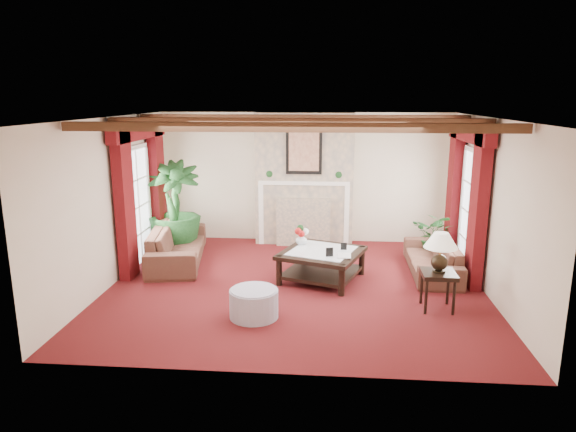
# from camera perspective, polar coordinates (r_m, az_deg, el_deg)

# --- Properties ---
(floor) EXTENTS (6.00, 6.00, 0.00)m
(floor) POSITION_cam_1_polar(r_m,az_deg,el_deg) (8.47, 0.85, -7.72)
(floor) COLOR #470C0E
(floor) RESTS_ON ground
(ceiling) EXTENTS (6.00, 6.00, 0.00)m
(ceiling) POSITION_cam_1_polar(r_m,az_deg,el_deg) (7.92, 0.92, 10.85)
(ceiling) COLOR white
(ceiling) RESTS_ON floor
(back_wall) EXTENTS (6.00, 0.02, 2.70)m
(back_wall) POSITION_cam_1_polar(r_m,az_deg,el_deg) (10.79, 1.88, 4.27)
(back_wall) COLOR beige
(back_wall) RESTS_ON ground
(left_wall) EXTENTS (0.02, 5.50, 2.70)m
(left_wall) POSITION_cam_1_polar(r_m,az_deg,el_deg) (8.81, -18.99, 1.52)
(left_wall) COLOR beige
(left_wall) RESTS_ON ground
(right_wall) EXTENTS (0.02, 5.50, 2.70)m
(right_wall) POSITION_cam_1_polar(r_m,az_deg,el_deg) (8.44, 21.66, 0.81)
(right_wall) COLOR beige
(right_wall) RESTS_ON ground
(ceiling_beams) EXTENTS (6.00, 3.00, 0.12)m
(ceiling_beams) POSITION_cam_1_polar(r_m,az_deg,el_deg) (7.92, 0.91, 10.42)
(ceiling_beams) COLOR #382211
(ceiling_beams) RESTS_ON ceiling
(fireplace) EXTENTS (2.00, 0.52, 2.70)m
(fireplace) POSITION_cam_1_polar(r_m,az_deg,el_deg) (10.46, 1.88, 11.42)
(fireplace) COLOR tan
(fireplace) RESTS_ON ground
(french_door_left) EXTENTS (0.10, 1.10, 2.16)m
(french_door_left) POSITION_cam_1_polar(r_m,az_deg,el_deg) (9.60, -16.80, 7.30)
(french_door_left) COLOR white
(french_door_left) RESTS_ON ground
(french_door_right) EXTENTS (0.10, 1.10, 2.16)m
(french_door_right) POSITION_cam_1_polar(r_m,az_deg,el_deg) (9.26, 20.14, 6.86)
(french_door_right) COLOR white
(french_door_right) RESTS_ON ground
(curtains_left) EXTENTS (0.20, 2.40, 2.55)m
(curtains_left) POSITION_cam_1_polar(r_m,az_deg,el_deg) (9.53, -16.35, 9.83)
(curtains_left) COLOR #520B0C
(curtains_left) RESTS_ON ground
(curtains_right) EXTENTS (0.20, 2.40, 2.55)m
(curtains_right) POSITION_cam_1_polar(r_m,az_deg,el_deg) (9.20, 19.68, 9.49)
(curtains_right) COLOR #520B0C
(curtains_right) RESTS_ON ground
(sofa_left) EXTENTS (2.47, 1.40, 0.88)m
(sofa_left) POSITION_cam_1_polar(r_m,az_deg,el_deg) (9.74, -12.22, -2.49)
(sofa_left) COLOR black
(sofa_left) RESTS_ON ground
(sofa_right) EXTENTS (1.93, 0.61, 0.75)m
(sofa_right) POSITION_cam_1_polar(r_m,az_deg,el_deg) (9.27, 15.76, -3.91)
(sofa_right) COLOR black
(sofa_right) RESTS_ON ground
(potted_palm) EXTENTS (2.16, 2.45, 1.01)m
(potted_palm) POSITION_cam_1_polar(r_m,az_deg,el_deg) (10.31, -12.43, -1.25)
(potted_palm) COLOR black
(potted_palm) RESTS_ON ground
(small_plant) EXTENTS (1.64, 1.65, 0.71)m
(small_plant) POSITION_cam_1_polar(r_m,az_deg,el_deg) (10.12, 16.07, -2.62)
(small_plant) COLOR black
(small_plant) RESTS_ON ground
(coffee_table) EXTENTS (1.57, 1.57, 0.50)m
(coffee_table) POSITION_cam_1_polar(r_m,az_deg,el_deg) (8.66, 3.76, -5.49)
(coffee_table) COLOR black
(coffee_table) RESTS_ON ground
(side_table) EXTENTS (0.59, 0.59, 0.57)m
(side_table) POSITION_cam_1_polar(r_m,az_deg,el_deg) (7.79, 16.27, -7.95)
(side_table) COLOR black
(side_table) RESTS_ON ground
(ottoman) EXTENTS (0.68, 0.68, 0.40)m
(ottoman) POSITION_cam_1_polar(r_m,az_deg,el_deg) (7.27, -3.81, -9.69)
(ottoman) COLOR #9E9BB0
(ottoman) RESTS_ON ground
(table_lamp) EXTENTS (0.47, 0.47, 0.60)m
(table_lamp) POSITION_cam_1_polar(r_m,az_deg,el_deg) (7.61, 16.55, -3.85)
(table_lamp) COLOR black
(table_lamp) RESTS_ON side_table
(flower_vase) EXTENTS (0.23, 0.23, 0.20)m
(flower_vase) POSITION_cam_1_polar(r_m,az_deg,el_deg) (8.89, 1.50, -2.61)
(flower_vase) COLOR silver
(flower_vase) RESTS_ON coffee_table
(book) EXTENTS (0.22, 0.03, 0.30)m
(book) POSITION_cam_1_polar(r_m,az_deg,el_deg) (8.28, 5.54, -3.50)
(book) COLOR black
(book) RESTS_ON coffee_table
(photo_frame_a) EXTENTS (0.12, 0.05, 0.16)m
(photo_frame_a) POSITION_cam_1_polar(r_m,az_deg,el_deg) (8.25, 4.63, -4.05)
(photo_frame_a) COLOR black
(photo_frame_a) RESTS_ON coffee_table
(photo_frame_b) EXTENTS (0.10, 0.03, 0.13)m
(photo_frame_b) POSITION_cam_1_polar(r_m,az_deg,el_deg) (8.64, 6.21, -3.40)
(photo_frame_b) COLOR black
(photo_frame_b) RESTS_ON coffee_table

